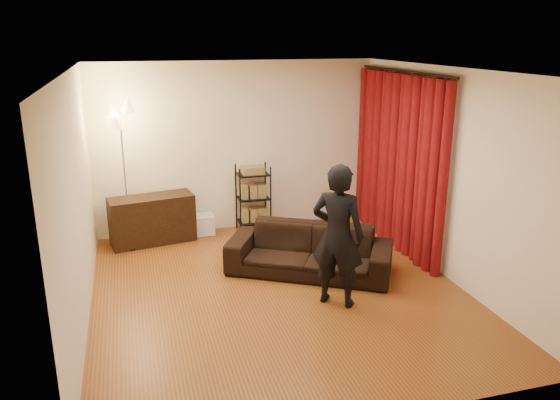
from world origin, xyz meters
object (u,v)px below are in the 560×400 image
object	(u,v)px
wire_shelf	(253,198)
floor_lamp	(125,179)
sofa	(309,251)
storage_boxes	(202,225)
media_cabinet	(152,219)
person	(338,236)

from	to	relation	value
wire_shelf	floor_lamp	bearing A→B (deg)	-156.57
sofa	storage_boxes	bearing A→B (deg)	151.80
sofa	media_cabinet	distance (m)	2.60
media_cabinet	wire_shelf	size ratio (longest dim) A/B	1.15
sofa	storage_boxes	xyz separation A→B (m)	(-1.18, 1.87, -0.15)
storage_boxes	wire_shelf	xyz separation A→B (m)	(0.84, -0.03, 0.38)
sofa	person	distance (m)	1.05
person	floor_lamp	size ratio (longest dim) A/B	0.80
wire_shelf	floor_lamp	xyz separation A→B (m)	(-1.96, -0.26, 0.53)
sofa	person	bearing A→B (deg)	-58.51
person	storage_boxes	bearing A→B (deg)	-27.49
sofa	media_cabinet	bearing A→B (deg)	168.12
sofa	person	xyz separation A→B (m)	(0.03, -0.90, 0.54)
person	media_cabinet	distance (m)	3.33
wire_shelf	person	bearing A→B (deg)	-66.31
storage_boxes	wire_shelf	bearing A→B (deg)	-2.38
floor_lamp	media_cabinet	bearing A→B (deg)	22.37
person	wire_shelf	distance (m)	2.78
sofa	person	size ratio (longest dim) A/B	1.26
person	storage_boxes	xyz separation A→B (m)	(-1.22, 2.77, -0.70)
wire_shelf	floor_lamp	size ratio (longest dim) A/B	0.51
media_cabinet	wire_shelf	xyz separation A→B (m)	(1.61, 0.11, 0.18)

